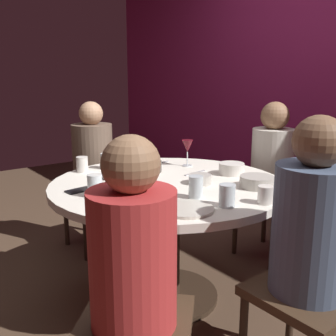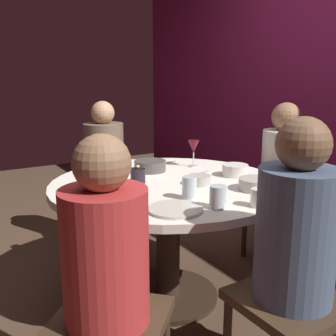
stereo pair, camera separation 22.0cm
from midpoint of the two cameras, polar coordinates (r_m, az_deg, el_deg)
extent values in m
plane|color=#4C3828|center=(2.51, 2.64, -18.24)|extent=(8.00, 8.00, 0.00)
cylinder|color=silver|center=(2.23, 2.83, -2.54)|extent=(1.33, 1.33, 0.04)
cylinder|color=#332319|center=(2.35, 2.73, -11.09)|extent=(0.14, 0.14, 0.69)
cylinder|color=#2D2116|center=(2.51, 2.64, -17.94)|extent=(0.60, 0.60, 0.03)
cube|color=#3F2D1E|center=(3.07, -7.05, -3.16)|extent=(0.40, 0.40, 0.04)
cylinder|color=brown|center=(3.01, -7.20, 1.75)|extent=(0.30, 0.30, 0.50)
sphere|color=tan|center=(2.96, -7.38, 7.97)|extent=(0.18, 0.18, 0.18)
cylinder|color=#332319|center=(3.23, -10.97, -6.85)|extent=(0.04, 0.04, 0.43)
cylinder|color=#332319|center=(2.93, -8.54, -8.85)|extent=(0.04, 0.04, 0.43)
cylinder|color=#332319|center=(3.36, -5.53, -5.89)|extent=(0.04, 0.04, 0.43)
cylinder|color=#332319|center=(3.07, -2.67, -7.68)|extent=(0.04, 0.04, 0.43)
cube|color=#3F2D1E|center=(2.92, 18.17, -4.61)|extent=(0.40, 0.40, 0.04)
cylinder|color=beige|center=(2.85, 18.54, 0.40)|extent=(0.30, 0.30, 0.48)
sphere|color=#8C6647|center=(2.80, 19.04, 7.00)|extent=(0.20, 0.20, 0.20)
cylinder|color=#332319|center=(3.22, 17.52, -7.31)|extent=(0.04, 0.04, 0.43)
cylinder|color=#332319|center=(2.98, 13.19, -8.70)|extent=(0.04, 0.04, 0.43)
cylinder|color=#332319|center=(3.03, 22.43, -9.04)|extent=(0.04, 0.04, 0.43)
cylinder|color=#332319|center=(2.77, 18.22, -10.74)|extent=(0.04, 0.04, 0.43)
cube|color=#3F2D1E|center=(1.72, 21.15, -17.79)|extent=(0.40, 0.40, 0.04)
cylinder|color=#475670|center=(1.60, 21.99, -9.17)|extent=(0.30, 0.30, 0.52)
sphere|color=brown|center=(1.51, 23.12, 3.19)|extent=(0.20, 0.20, 0.20)
cylinder|color=#332319|center=(2.05, 19.64, -20.04)|extent=(0.04, 0.04, 0.43)
cube|color=#3F2D1E|center=(1.50, -4.26, -21.85)|extent=(0.57, 0.57, 0.04)
cylinder|color=#B22D2D|center=(1.37, -4.46, -12.89)|extent=(0.42, 0.42, 0.48)
sphere|color=#8C6647|center=(1.26, -4.72, 0.63)|extent=(0.19, 0.19, 0.19)
cylinder|color=black|center=(2.19, -1.54, -1.17)|extent=(0.08, 0.08, 0.08)
sphere|color=#F9D159|center=(2.18, -1.55, 0.16)|extent=(0.02, 0.02, 0.02)
cylinder|color=silver|center=(2.60, 6.13, 0.25)|extent=(0.06, 0.06, 0.01)
cylinder|color=silver|center=(2.59, 6.16, 1.28)|extent=(0.01, 0.01, 0.09)
cone|color=maroon|center=(2.58, 6.21, 3.13)|extent=(0.08, 0.08, 0.08)
cylinder|color=beige|center=(1.75, 4.71, -6.06)|extent=(0.25, 0.25, 0.01)
cube|color=black|center=(2.12, -10.05, -2.88)|extent=(0.08, 0.15, 0.01)
cylinder|color=#B2ADA3|center=(2.13, 15.63, -2.33)|extent=(0.18, 0.18, 0.06)
cylinder|color=#4C4742|center=(2.46, -0.08, 0.30)|extent=(0.20, 0.20, 0.07)
cylinder|color=silver|center=(2.39, 12.37, -0.35)|extent=(0.15, 0.15, 0.07)
cylinder|color=beige|center=(2.32, -4.68, -0.53)|extent=(0.15, 0.15, 0.07)
cylinder|color=#B2ADA3|center=(2.17, 7.50, -1.77)|extent=(0.13, 0.13, 0.05)
cylinder|color=silver|center=(1.91, 6.45, -2.94)|extent=(0.07, 0.07, 0.11)
cylinder|color=silver|center=(1.86, 16.39, -4.23)|extent=(0.07, 0.07, 0.09)
cylinder|color=silver|center=(2.52, -9.11, 0.77)|extent=(0.07, 0.07, 0.10)
cylinder|color=silver|center=(2.57, -5.65, 1.18)|extent=(0.07, 0.07, 0.10)
cylinder|color=silver|center=(1.99, -8.08, -2.30)|extent=(0.07, 0.07, 0.11)
cylinder|color=silver|center=(1.80, 10.77, -4.25)|extent=(0.08, 0.08, 0.11)
cube|color=#B7B7BC|center=(2.41, 7.07, -0.87)|extent=(0.04, 0.18, 0.01)
cube|color=#B7B7BC|center=(2.69, 1.90, 0.74)|extent=(0.02, 0.18, 0.01)
camera|label=1|loc=(0.11, -87.14, 0.67)|focal=41.88mm
camera|label=2|loc=(0.11, 92.86, -0.67)|focal=41.88mm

